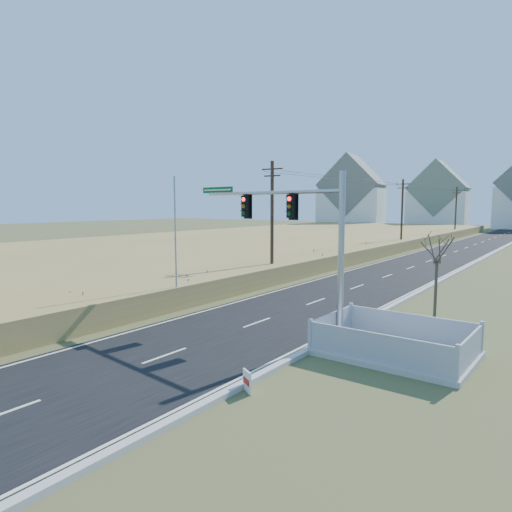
{
  "coord_description": "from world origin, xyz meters",
  "views": [
    {
      "loc": [
        12.6,
        -13.58,
        5.75
      ],
      "look_at": [
        0.38,
        3.38,
        3.4
      ],
      "focal_mm": 32.0,
      "sensor_mm": 36.0,
      "label": 1
    }
  ],
  "objects": [
    {
      "name": "utility_pole_mid",
      "position": [
        -6.5,
        45.0,
        4.68
      ],
      "size": [
        1.8,
        0.26,
        9.0
      ],
      "color": "#422D1E",
      "rests_on": "ground"
    },
    {
      "name": "reed_marsh",
      "position": [
        -24.0,
        40.0,
        0.65
      ],
      "size": [
        38.0,
        110.0,
        1.3
      ],
      "primitive_type": "cube",
      "color": "#AC8B4E",
      "rests_on": "ground"
    },
    {
      "name": "utility_pole_near",
      "position": [
        -6.5,
        15.0,
        4.68
      ],
      "size": [
        1.8,
        0.26,
        9.0
      ],
      "color": "#422D1E",
      "rests_on": "ground"
    },
    {
      "name": "traffic_signal_mast",
      "position": [
        2.65,
        3.93,
        4.39
      ],
      "size": [
        8.9,
        1.39,
        7.13
      ],
      "rotation": [
        0.0,
        0.0,
        -0.12
      ],
      "color": "#9EA0A5",
      "rests_on": "ground"
    },
    {
      "name": "condo_nnw",
      "position": [
        -18.0,
        108.0,
        6.94
      ],
      "size": [
        14.93,
        11.17,
        17.03
      ],
      "rotation": [
        0.0,
        0.0,
        0.07
      ],
      "color": "white",
      "rests_on": "ground"
    },
    {
      "name": "utility_pole_far",
      "position": [
        -6.5,
        75.0,
        4.68
      ],
      "size": [
        1.8,
        0.26,
        9.0
      ],
      "color": "#422D1E",
      "rests_on": "ground"
    },
    {
      "name": "curb",
      "position": [
        4.15,
        50.0,
        0.09
      ],
      "size": [
        0.3,
        180.0,
        0.18
      ],
      "primitive_type": "cube",
      "color": "#B2AFA8",
      "rests_on": "ground"
    },
    {
      "name": "road",
      "position": [
        0.0,
        50.0,
        0.03
      ],
      "size": [
        8.0,
        180.0,
        0.06
      ],
      "primitive_type": "cube",
      "color": "black",
      "rests_on": "ground"
    },
    {
      "name": "condo_nw",
      "position": [
        -38.0,
        100.0,
        7.7
      ],
      "size": [
        17.69,
        13.38,
        19.05
      ],
      "rotation": [
        0.0,
        0.0,
        0.14
      ],
      "color": "white",
      "rests_on": "ground"
    },
    {
      "name": "open_sign",
      "position": [
        4.5,
        -2.81,
        0.36
      ],
      "size": [
        0.5,
        0.32,
        0.67
      ],
      "rotation": [
        0.0,
        0.0,
        -0.52
      ],
      "color": "white",
      "rests_on": "ground"
    },
    {
      "name": "ground",
      "position": [
        0.0,
        0.0,
        0.0
      ],
      "size": [
        260.0,
        260.0,
        0.0
      ],
      "primitive_type": "plane",
      "color": "#50592B",
      "rests_on": "ground"
    },
    {
      "name": "fence_enclosure",
      "position": [
        7.0,
        3.28,
        0.27
      ],
      "size": [
        5.76,
        4.02,
        1.29
      ],
      "rotation": [
        0.0,
        0.0,
        -0.03
      ],
      "color": "#B7B5AD",
      "rests_on": "ground"
    },
    {
      "name": "flagpole",
      "position": [
        -5.2,
        3.71,
        2.9
      ],
      "size": [
        0.33,
        0.33,
        7.26
      ],
      "color": "#B7B5AD",
      "rests_on": "ground"
    },
    {
      "name": "bare_tree",
      "position": [
        7.0,
        8.99,
        3.78
      ],
      "size": [
        1.77,
        1.77,
        4.69
      ],
      "color": "#4C3F33",
      "rests_on": "ground"
    }
  ]
}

